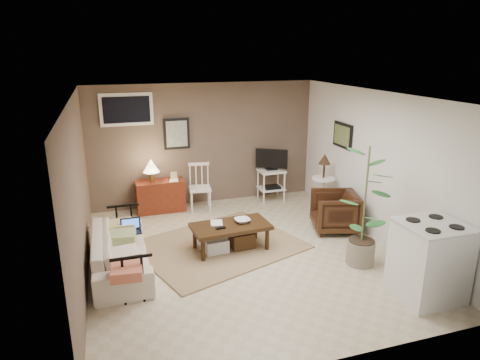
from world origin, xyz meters
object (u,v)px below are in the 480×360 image
object	(u,v)px
armchair	(335,210)
stove	(429,261)
red_console	(160,193)
side_table	(324,177)
coffee_table	(230,235)
spindle_chair	(200,188)
tv_stand	(271,174)
potted_plant	(365,202)
sofa	(120,245)

from	to	relation	value
armchair	stove	distance (m)	2.21
red_console	side_table	xyz separation A→B (m)	(2.93, -1.03, 0.36)
coffee_table	red_console	size ratio (longest dim) A/B	1.17
armchair	red_console	bearing A→B (deg)	-107.30
spindle_chair	tv_stand	size ratio (longest dim) A/B	0.83
armchair	potted_plant	bearing A→B (deg)	4.91
sofa	stove	world-z (taller)	stove
sofa	red_console	xyz separation A→B (m)	(0.84, 2.14, -0.01)
spindle_chair	stove	distance (m)	4.40
coffee_table	stove	size ratio (longest dim) A/B	1.22
tv_stand	potted_plant	size ratio (longest dim) A/B	0.61
stove	armchair	bearing A→B (deg)	91.43
potted_plant	tv_stand	bearing A→B (deg)	94.49
side_table	stove	size ratio (longest dim) A/B	1.16
side_table	armchair	world-z (taller)	side_table
potted_plant	stove	world-z (taller)	potted_plant
armchair	potted_plant	size ratio (longest dim) A/B	0.42
coffee_table	spindle_chair	world-z (taller)	spindle_chair
tv_stand	armchair	distance (m)	1.83
potted_plant	stove	xyz separation A→B (m)	(0.30, -1.01, -0.45)
spindle_chair	side_table	xyz separation A→B (m)	(2.17, -0.90, 0.30)
red_console	tv_stand	bearing A→B (deg)	-1.85
tv_stand	stove	world-z (taller)	tv_stand
red_console	potted_plant	size ratio (longest dim) A/B	0.59
tv_stand	armchair	xyz separation A→B (m)	(0.47, -1.76, -0.20)
side_table	stove	xyz separation A→B (m)	(-0.14, -3.00, -0.22)
sofa	armchair	bearing A→B (deg)	-84.99
coffee_table	red_console	bearing A→B (deg)	111.87
side_table	tv_stand	bearing A→B (deg)	124.80
coffee_table	stove	world-z (taller)	stove
sofa	tv_stand	xyz separation A→B (m)	(3.10, 2.07, 0.20)
red_console	armchair	xyz separation A→B (m)	(2.74, -1.83, 0.01)
coffee_table	side_table	bearing A→B (deg)	25.20
tv_stand	sofa	bearing A→B (deg)	-146.29
coffee_table	potted_plant	xyz separation A→B (m)	(1.68, -0.99, 0.70)
tv_stand	side_table	distance (m)	1.18
tv_stand	stove	bearing A→B (deg)	-82.38
side_table	potted_plant	xyz separation A→B (m)	(-0.43, -1.99, 0.23)
tv_stand	potted_plant	world-z (taller)	potted_plant
sofa	spindle_chair	size ratio (longest dim) A/B	2.11
red_console	potted_plant	world-z (taller)	potted_plant
red_console	stove	distance (m)	4.91
coffee_table	stove	xyz separation A→B (m)	(1.98, -2.01, 0.25)
red_console	armchair	world-z (taller)	red_console
red_console	spindle_chair	bearing A→B (deg)	-9.71
spindle_chair	potted_plant	xyz separation A→B (m)	(1.74, -2.89, 0.53)
side_table	potted_plant	distance (m)	2.05
red_console	armchair	distance (m)	3.30
spindle_chair	side_table	distance (m)	2.37
red_console	tv_stand	world-z (taller)	tv_stand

